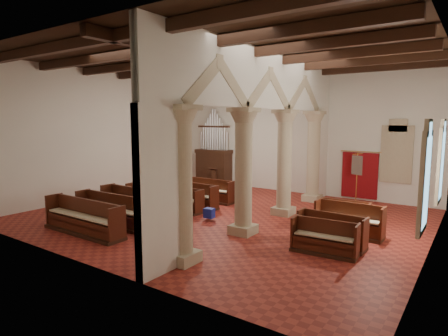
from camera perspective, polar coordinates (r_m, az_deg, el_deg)
floor at (r=14.57m, az=-0.03°, el=-7.32°), size 14.00×14.00×0.00m
ceiling at (r=14.27m, az=-0.03°, el=16.67°), size 14.00×14.00×0.00m
wall_back at (r=19.34m, az=10.17°, el=5.22°), size 14.00×0.02×6.00m
wall_front at (r=9.79m, az=-20.44°, el=2.81°), size 14.00×0.02×6.00m
wall_left at (r=18.97m, az=-17.77°, el=4.94°), size 0.02×12.00×6.00m
wall_right at (r=11.66m, az=29.62°, el=2.97°), size 0.02×12.00×6.00m
ceiling_beams at (r=14.24m, az=-0.03°, el=15.96°), size 13.80×11.80×0.30m
arcade at (r=13.15m, az=6.48°, el=6.75°), size 0.90×11.90×6.00m
window_right_a at (r=10.25m, az=28.47°, el=-1.94°), size 0.03×1.00×2.20m
window_right_b at (r=14.21m, az=30.25°, el=0.32°), size 0.03×1.00×2.20m
window_back at (r=17.89m, az=24.81°, el=1.91°), size 1.00×0.03×2.20m
pipe_organ at (r=21.31m, az=-1.58°, el=1.14°), size 2.10×0.85×4.40m
lectern at (r=20.33m, az=-1.55°, el=-1.74°), size 0.51×0.53×1.13m
dossal_curtain at (r=18.26m, az=19.97°, el=-1.02°), size 1.80×0.07×2.17m
processional_banner at (r=17.18m, az=19.50°, el=-2.77°), size 0.51×0.65×2.33m
hymnal_box_a at (r=13.02m, az=-15.47°, el=-8.24°), size 0.35×0.31×0.31m
hymnal_box_b at (r=13.29m, az=-10.88°, el=-7.66°), size 0.36×0.30×0.36m
hymnal_box_c at (r=13.89m, az=-2.27°, el=-6.88°), size 0.38×0.32×0.36m
tube_heater_a at (r=13.20m, az=-21.21°, el=-8.68°), size 1.03×0.20×0.10m
tube_heater_b at (r=13.82m, az=-20.43°, el=-7.93°), size 1.11×0.48×0.11m
nave_pew_0 at (r=13.15m, az=-20.63°, el=-7.79°), size 3.42×0.75×1.11m
nave_pew_1 at (r=13.86m, az=-16.64°, el=-6.89°), size 3.37×0.77×1.08m
nave_pew_2 at (r=14.46m, az=-13.65°, el=-6.08°), size 3.16×0.89×1.15m
nave_pew_3 at (r=14.99m, az=-10.18°, el=-5.54°), size 2.84×0.86×1.13m
nave_pew_4 at (r=15.64m, az=-7.58°, el=-5.15°), size 2.88×0.84×0.97m
nave_pew_5 at (r=16.10m, az=-5.18°, el=-4.68°), size 2.73×0.83×1.02m
nave_pew_6 at (r=17.23m, az=-3.30°, el=-3.87°), size 3.18×0.73×1.02m
aisle_pew_0 at (r=10.93m, az=15.03°, el=-10.91°), size 1.85×0.75×0.95m
aisle_pew_1 at (r=11.62m, az=16.00°, el=-9.80°), size 2.03×0.74×0.97m
aisle_pew_2 at (r=12.77m, az=18.44°, el=-8.20°), size 2.15×0.74×1.05m
aisle_pew_3 at (r=13.43m, az=17.86°, el=-7.48°), size 1.72×0.77×0.99m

